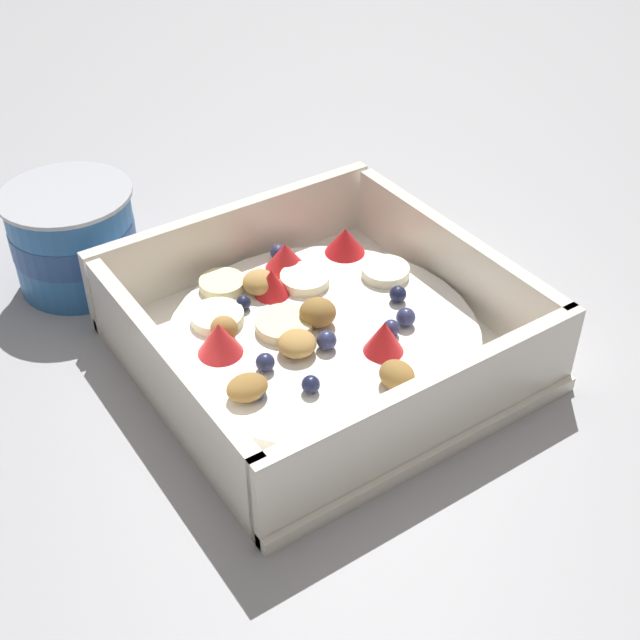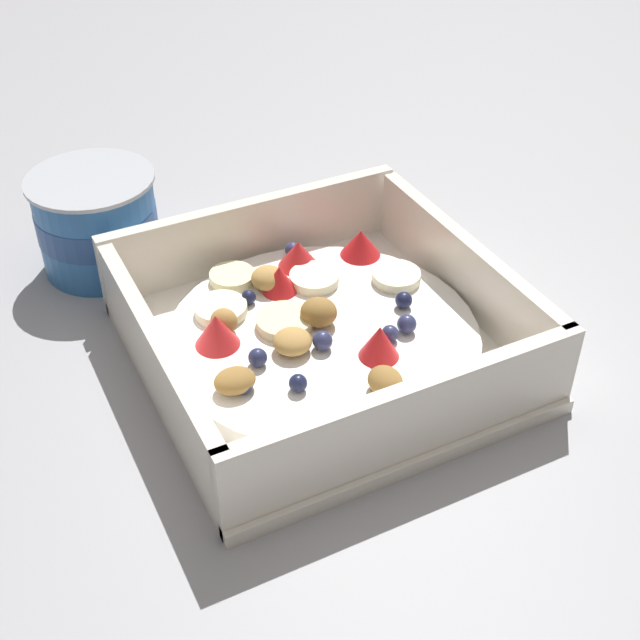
{
  "view_description": "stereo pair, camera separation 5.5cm",
  "coord_description": "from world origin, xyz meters",
  "views": [
    {
      "loc": [
        -0.22,
        -0.36,
        0.37
      ],
      "look_at": [
        0.02,
        0.0,
        0.03
      ],
      "focal_mm": 47.8,
      "sensor_mm": 36.0,
      "label": 1
    },
    {
      "loc": [
        -0.18,
        -0.38,
        0.37
      ],
      "look_at": [
        0.02,
        0.0,
        0.03
      ],
      "focal_mm": 47.8,
      "sensor_mm": 36.0,
      "label": 2
    }
  ],
  "objects": [
    {
      "name": "yogurt_cup",
      "position": [
        -0.08,
        0.18,
        0.04
      ],
      "size": [
        0.09,
        0.09,
        0.08
      ],
      "color": "#3370B7",
      "rests_on": "ground"
    },
    {
      "name": "spoon",
      "position": [
        0.15,
        0.07,
        0.0
      ],
      "size": [
        0.1,
        0.16,
        0.01
      ],
      "color": "silver",
      "rests_on": "ground"
    },
    {
      "name": "fruit_bowl",
      "position": [
        0.02,
        0.01,
        0.02
      ],
      "size": [
        0.23,
        0.23,
        0.06
      ],
      "color": "white",
      "rests_on": "ground"
    },
    {
      "name": "ground_plane",
      "position": [
        0.0,
        0.0,
        0.0
      ],
      "size": [
        2.4,
        2.4,
        0.0
      ],
      "primitive_type": "plane",
      "color": "#9E9EA3"
    }
  ]
}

